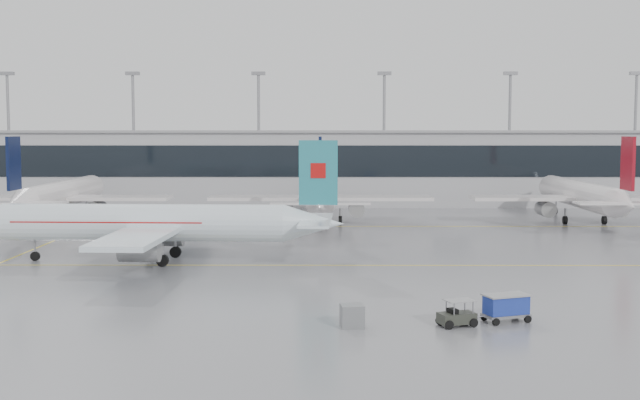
{
  "coord_description": "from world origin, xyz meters",
  "views": [
    {
      "loc": [
        0.36,
        -73.07,
        12.44
      ],
      "look_at": [
        0.0,
        12.0,
        5.0
      ],
      "focal_mm": 45.0,
      "sensor_mm": 36.0,
      "label": 1
    }
  ],
  "objects_px": {
    "air_canada_jet": "(156,224)",
    "gse_unit": "(352,316)",
    "baggage_tug": "(457,317)",
    "baggage_cart": "(506,306)"
  },
  "relations": [
    {
      "from": "air_canada_jet",
      "to": "gse_unit",
      "type": "height_order",
      "value": "air_canada_jet"
    },
    {
      "from": "baggage_tug",
      "to": "gse_unit",
      "type": "xyz_separation_m",
      "value": [
        -6.67,
        -0.29,
        0.13
      ]
    },
    {
      "from": "air_canada_jet",
      "to": "baggage_tug",
      "type": "relative_size",
      "value": 10.44
    },
    {
      "from": "baggage_cart",
      "to": "gse_unit",
      "type": "xyz_separation_m",
      "value": [
        -10.07,
        -1.47,
        -0.34
      ]
    },
    {
      "from": "baggage_tug",
      "to": "gse_unit",
      "type": "relative_size",
      "value": 2.44
    },
    {
      "from": "air_canada_jet",
      "to": "gse_unit",
      "type": "distance_m",
      "value": 30.85
    },
    {
      "from": "baggage_cart",
      "to": "air_canada_jet",
      "type": "bearing_deg",
      "value": 120.3
    },
    {
      "from": "gse_unit",
      "to": "baggage_tug",
      "type": "bearing_deg",
      "value": -4.86
    },
    {
      "from": "baggage_cart",
      "to": "baggage_tug",
      "type": "bearing_deg",
      "value": 180.0
    },
    {
      "from": "air_canada_jet",
      "to": "baggage_tug",
      "type": "bearing_deg",
      "value": 136.8
    }
  ]
}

